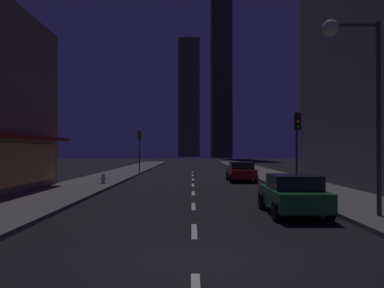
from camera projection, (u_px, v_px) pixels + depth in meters
name	position (u px, v px, depth m)	size (l,w,h in m)	color
ground_plane	(192.00, 174.00, 40.70)	(78.00, 136.00, 0.10)	black
sidewalk_right	(263.00, 173.00, 40.72)	(4.00, 76.00, 0.15)	#605E59
sidewalk_left	(121.00, 173.00, 40.69)	(4.00, 76.00, 0.15)	#605E59
lane_marking_center	(192.00, 189.00, 24.91)	(0.16, 38.60, 0.01)	silver
skyscraper_distant_tall	(188.00, 98.00, 142.17)	(7.30, 5.30, 40.46)	#4D4939
skyscraper_distant_mid	(220.00, 38.00, 122.94)	(5.96, 8.60, 71.06)	#373529
car_parked_near	(292.00, 194.00, 15.02)	(1.98, 4.24, 1.45)	#1E722D
car_parked_far	(240.00, 171.00, 30.80)	(1.98, 4.24, 1.45)	#B21919
fire_hydrant_far_left	(102.00, 179.00, 27.19)	(0.42, 0.30, 0.65)	#B2B2B2
traffic_light_near_right	(296.00, 134.00, 21.86)	(0.32, 0.48, 4.20)	#2D2D2D
traffic_light_far_left	(139.00, 142.00, 42.73)	(0.32, 0.48, 4.20)	#2D2D2D
street_lamp_right	(353.00, 69.00, 13.92)	(1.96, 0.56, 6.58)	#38383D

